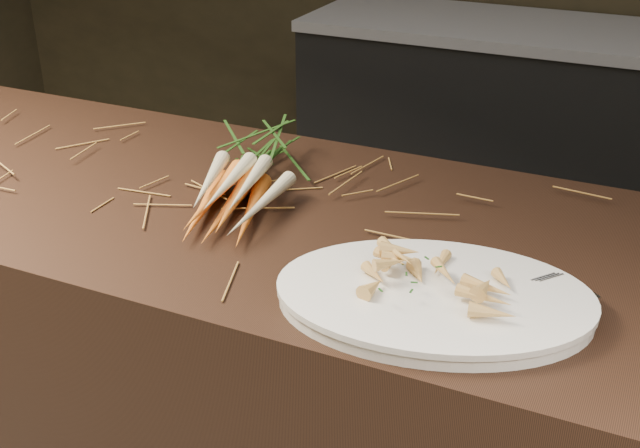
% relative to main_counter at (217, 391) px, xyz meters
% --- Properties ---
extents(main_counter, '(2.40, 0.70, 0.90)m').
position_rel_main_counter_xyz_m(main_counter, '(0.00, 0.00, 0.00)').
color(main_counter, black).
rests_on(main_counter, ground).
extents(back_counter, '(1.82, 0.62, 0.84)m').
position_rel_main_counter_xyz_m(back_counter, '(0.30, 1.88, -0.03)').
color(back_counter, black).
rests_on(back_counter, ground).
extents(straw_bedding, '(1.40, 0.60, 0.02)m').
position_rel_main_counter_xyz_m(straw_bedding, '(0.00, 0.00, 0.46)').
color(straw_bedding, olive).
rests_on(straw_bedding, main_counter).
extents(root_veg_bunch, '(0.25, 0.48, 0.09)m').
position_rel_main_counter_xyz_m(root_veg_bunch, '(0.06, 0.06, 0.49)').
color(root_veg_bunch, orange).
rests_on(root_veg_bunch, main_counter).
extents(serving_platter, '(0.50, 0.39, 0.02)m').
position_rel_main_counter_xyz_m(serving_platter, '(0.50, -0.19, 0.46)').
color(serving_platter, white).
rests_on(serving_platter, main_counter).
extents(roasted_veg_heap, '(0.25, 0.21, 0.05)m').
position_rel_main_counter_xyz_m(roasted_veg_heap, '(0.50, -0.19, 0.50)').
color(roasted_veg_heap, '#C28940').
rests_on(roasted_veg_heap, serving_platter).
extents(serving_fork, '(0.11, 0.14, 0.00)m').
position_rel_main_counter_xyz_m(serving_fork, '(0.65, -0.17, 0.48)').
color(serving_fork, silver).
rests_on(serving_fork, serving_platter).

